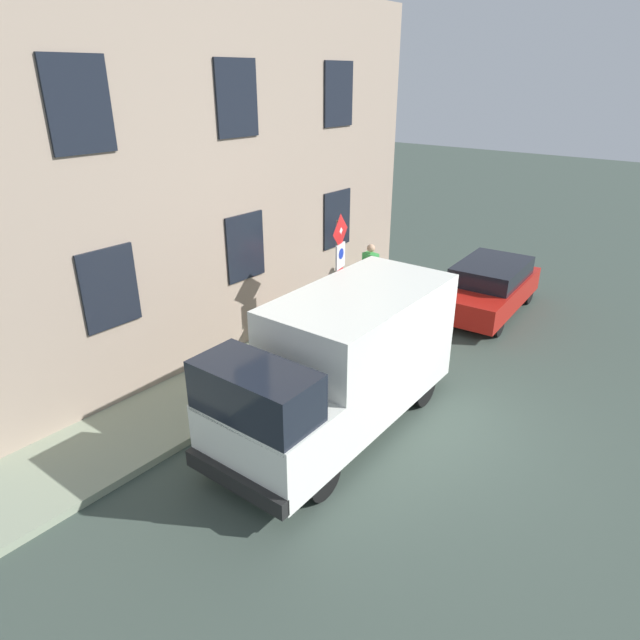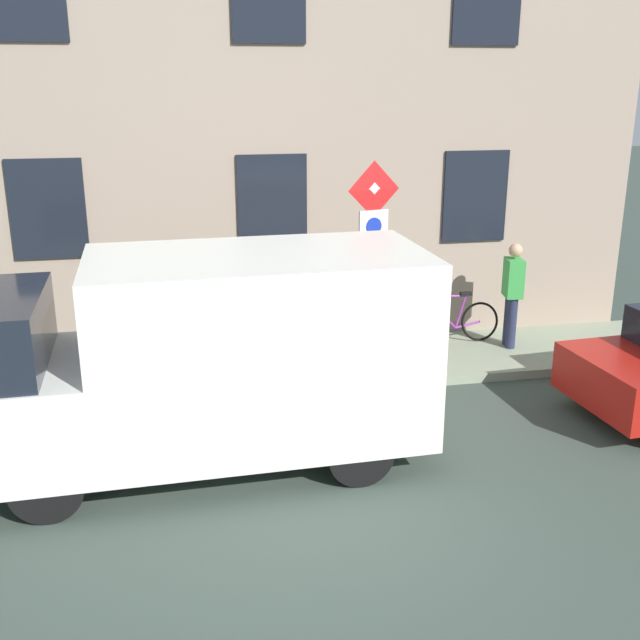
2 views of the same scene
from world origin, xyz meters
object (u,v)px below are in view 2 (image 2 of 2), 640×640
bicycle_black (395,324)px  bicycle_red (340,328)px  delivery_van (208,356)px  bicycle_purple (450,321)px  pedestrian (512,292)px  sign_post_stacked (372,248)px

bicycle_black → bicycle_red: size_ratio=1.00×
delivery_van → bicycle_black: (3.16, -3.17, -0.82)m
bicycle_black → bicycle_red: same height
bicycle_purple → bicycle_black: same height
pedestrian → sign_post_stacked: bearing=28.9°
sign_post_stacked → bicycle_red: (1.26, 0.18, -1.58)m
bicycle_black → bicycle_red: 0.94m
sign_post_stacked → bicycle_black: 2.16m
delivery_van → bicycle_purple: size_ratio=3.15×
bicycle_black → pedestrian: bearing=171.2°
bicycle_purple → bicycle_black: size_ratio=1.00×
delivery_van → bicycle_black: bearing=-137.1°
sign_post_stacked → bicycle_purple: bearing=-53.3°
bicycle_purple → pedestrian: 1.12m
sign_post_stacked → bicycle_purple: 2.63m
bicycle_black → sign_post_stacked: bearing=61.2°
sign_post_stacked → bicycle_black: bearing=-30.9°
sign_post_stacked → pedestrian: size_ratio=1.76×
sign_post_stacked → delivery_van: (-1.90, 2.42, -0.76)m
pedestrian → bicycle_red: bearing=2.4°
sign_post_stacked → delivery_van: 3.17m
bicycle_black → pedestrian: pedestrian is taller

